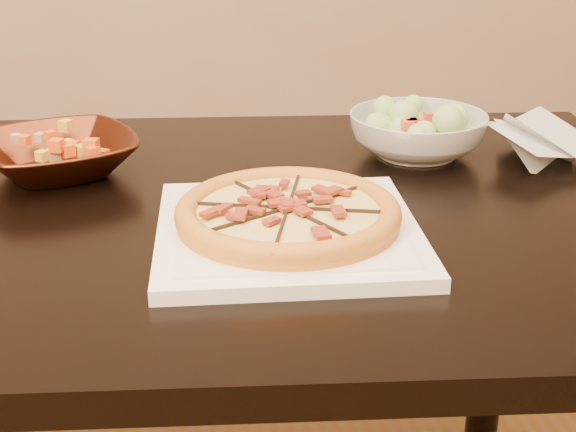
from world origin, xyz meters
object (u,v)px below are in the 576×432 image
(plate, at_px, (288,231))
(bronze_bowl, at_px, (57,155))
(dining_table, at_px, (209,273))
(pizza, at_px, (288,213))
(salad_bowl, at_px, (417,135))

(plate, bearing_deg, bronze_bowl, 137.31)
(dining_table, height_order, bronze_bowl, bronze_bowl)
(pizza, relative_size, bronze_bowl, 1.20)
(dining_table, distance_m, salad_bowl, 0.40)
(dining_table, relative_size, pizza, 5.13)
(pizza, distance_m, bronze_bowl, 0.42)
(pizza, xyz_separation_m, salad_bowl, (0.25, 0.29, -0.00))
(bronze_bowl, bearing_deg, pizza, -42.69)
(plate, relative_size, bronze_bowl, 1.44)
(plate, height_order, pizza, pizza)
(dining_table, distance_m, bronze_bowl, 0.29)
(pizza, bearing_deg, plate, -55.86)
(plate, distance_m, salad_bowl, 0.38)
(salad_bowl, bearing_deg, dining_table, -154.70)
(salad_bowl, bearing_deg, plate, -130.30)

